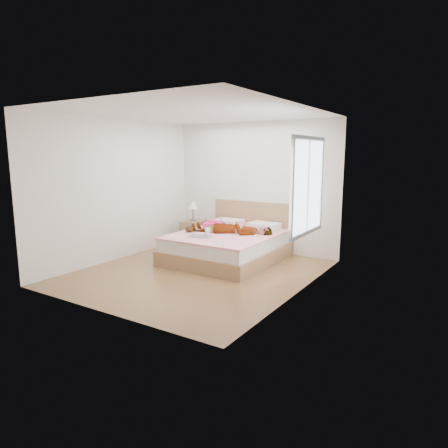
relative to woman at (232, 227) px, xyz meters
The scene contains 11 objects.
ground 1.25m from the woman, 92.01° to the right, with size 4.00×4.00×0.00m, color #4D2E18.
woman is the anchor object (origin of this frame).
hair 0.73m from the woman, 141.71° to the left, with size 0.49×0.60×0.09m, color black.
phone 0.64m from the woman, 141.34° to the left, with size 0.04×0.09×0.01m, color silver.
room_shell 2.10m from the woman, 24.30° to the right, with size 4.00×4.00×4.00m.
bed 0.35m from the woman, 127.89° to the right, with size 1.80×2.08×1.00m.
towel 0.56m from the woman, 164.69° to the left, with size 0.43×0.40×0.18m.
magazine 0.72m from the woman, 112.46° to the right, with size 0.50×0.40×0.03m.
coffee_mug 0.47m from the woman, 136.04° to the right, with size 0.14×0.11×0.10m.
plush_toy 0.80m from the woman, 149.22° to the right, with size 0.19×0.24×0.12m.
nightstand 1.35m from the woman, 160.81° to the left, with size 0.53×0.49×0.98m.
Camera 1 is at (3.83, -5.20, 1.96)m, focal length 32.00 mm.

